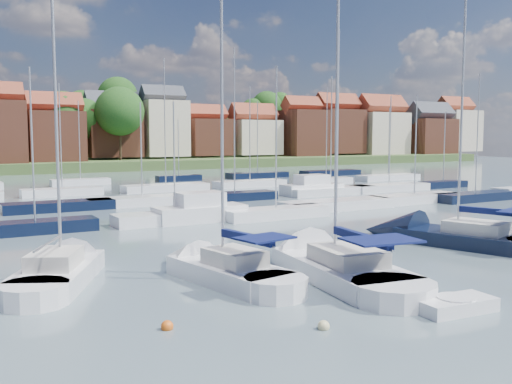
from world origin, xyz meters
TOP-DOWN VIEW (x-y plane):
  - ground at (0.00, 40.00)m, footprint 260.00×260.00m
  - sailboat_left at (-11.75, 3.69)m, footprint 4.35×10.29m
  - sailboat_centre at (-6.64, 2.35)m, footprint 5.05×13.13m
  - sailboat_navy at (3.96, 4.78)m, footprint 7.04×12.92m
  - sailboat_far at (-17.74, 7.22)m, footprint 6.93×10.38m
  - tender at (-6.16, -5.31)m, footprint 3.14×1.64m
  - buoy_a at (-16.19, -1.89)m, footprint 0.43×0.43m
  - buoy_b at (-11.57, -4.47)m, footprint 0.41×0.41m
  - buoy_c at (-5.22, -0.92)m, footprint 0.48×0.48m
  - buoy_e at (4.83, 7.19)m, footprint 0.45×0.45m
  - marina_field at (1.91, 35.15)m, footprint 79.62×41.41m
  - far_shore_town at (2.23, 132.67)m, footprint 212.46×90.00m

SIDE VIEW (x-z plane):
  - ground at x=0.00m, z-range 0.00..0.00m
  - buoy_a at x=-16.19m, z-range -0.21..0.21m
  - buoy_b at x=-11.57m, z-range -0.21..0.21m
  - buoy_c at x=-5.22m, z-range -0.24..0.24m
  - buoy_e at x=4.83m, z-range -0.22..0.22m
  - tender at x=-6.16m, z-range -0.08..0.58m
  - sailboat_far at x=-17.74m, z-range -6.47..7.15m
  - sailboat_centre at x=-6.64m, z-range -8.31..9.01m
  - sailboat_navy at x=3.96m, z-range -8.29..8.99m
  - sailboat_left at x=-11.75m, z-range -6.46..7.19m
  - marina_field at x=1.91m, z-range -7.53..8.40m
  - far_shore_town at x=2.23m, z-range -6.53..15.74m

